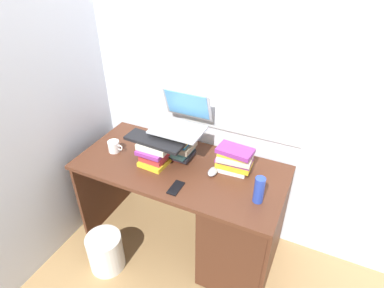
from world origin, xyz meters
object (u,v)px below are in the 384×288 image
(laptop, at_px, (182,119))
(mug, at_px, (114,146))
(water_bottle, at_px, (259,190))
(wastebasket, at_px, (106,252))
(book_stack_side, at_px, (234,159))
(computer_mouse, at_px, (213,172))
(keyboard, at_px, (154,141))
(book_stack_keyboard_riser, at_px, (155,153))
(cell_phone, at_px, (176,188))
(desk, at_px, (227,221))
(book_stack_tall, at_px, (177,144))

(laptop, distance_m, mug, 0.55)
(water_bottle, height_order, wastebasket, water_bottle)
(book_stack_side, bearing_deg, computer_mouse, -141.13)
(laptop, relative_size, keyboard, 0.85)
(book_stack_keyboard_riser, xyz_separation_m, water_bottle, (0.76, -0.07, 0.00))
(cell_phone, distance_m, wastebasket, 0.83)
(desk, height_order, laptop, laptop)
(book_stack_side, distance_m, laptop, 0.46)
(book_stack_keyboard_riser, distance_m, wastebasket, 0.85)
(computer_mouse, height_order, cell_phone, computer_mouse)
(book_stack_tall, xyz_separation_m, computer_mouse, (0.31, -0.08, -0.09))
(mug, xyz_separation_m, water_bottle, (1.11, -0.06, 0.05))
(book_stack_side, distance_m, cell_phone, 0.44)
(keyboard, bearing_deg, book_stack_side, 18.43)
(laptop, bearing_deg, keyboard, -117.53)
(laptop, bearing_deg, cell_phone, -69.03)
(computer_mouse, bearing_deg, book_stack_keyboard_riser, -172.00)
(water_bottle, bearing_deg, book_stack_keyboard_riser, 174.72)
(book_stack_side, xyz_separation_m, wastebasket, (-0.76, -0.57, -0.71))
(book_stack_keyboard_riser, xyz_separation_m, wastebasket, (-0.23, -0.41, -0.71))
(cell_phone, bearing_deg, desk, 32.96)
(keyboard, height_order, water_bottle, keyboard)
(book_stack_side, xyz_separation_m, keyboard, (-0.53, -0.15, 0.09))
(book_stack_tall, distance_m, wastebasket, 0.97)
(book_stack_side, relative_size, laptop, 0.69)
(book_stack_side, height_order, water_bottle, book_stack_side)
(book_stack_tall, bearing_deg, mug, -162.39)
(book_stack_tall, xyz_separation_m, book_stack_side, (0.42, 0.01, -0.01))
(book_stack_keyboard_riser, xyz_separation_m, computer_mouse, (0.42, 0.06, -0.07))
(keyboard, xyz_separation_m, wastebasket, (-0.23, -0.42, -0.80))
(desk, relative_size, mug, 12.25)
(laptop, bearing_deg, book_stack_tall, -92.47)
(desk, xyz_separation_m, laptop, (-0.45, 0.19, 0.62))
(keyboard, bearing_deg, cell_phone, -33.18)
(mug, height_order, water_bottle, water_bottle)
(book_stack_keyboard_riser, bearing_deg, wastebasket, -118.85)
(desk, xyz_separation_m, cell_phone, (-0.30, -0.19, 0.36))
(book_stack_tall, relative_size, computer_mouse, 2.25)
(laptop, height_order, mug, laptop)
(book_stack_tall, distance_m, book_stack_side, 0.42)
(cell_phone, bearing_deg, wastebasket, -154.55)
(book_stack_side, distance_m, keyboard, 0.55)
(wastebasket, bearing_deg, laptop, 61.46)
(computer_mouse, xyz_separation_m, cell_phone, (-0.16, -0.24, -0.01))
(book_stack_keyboard_riser, bearing_deg, desk, 1.24)
(mug, bearing_deg, desk, 1.12)
(computer_mouse, relative_size, mug, 0.87)
(water_bottle, xyz_separation_m, cell_phone, (-0.50, -0.11, -0.08))
(desk, height_order, mug, mug)
(book_stack_side, distance_m, water_bottle, 0.32)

